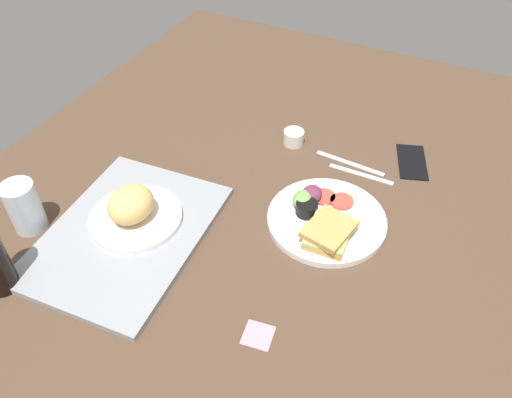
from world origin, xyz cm
name	(u,v)px	position (x,y,z in cm)	size (l,w,h in cm)	color
ground_plane	(264,225)	(0.00, 0.00, -1.50)	(190.00, 150.00, 3.00)	#4C3828
serving_tray	(126,234)	(-18.43, 25.75, 0.80)	(45.00, 33.00, 1.60)	gray
bread_plate_near	(133,210)	(-14.47, 25.88, 4.91)	(21.19, 21.19, 9.10)	white
plate_with_salad	(324,218)	(5.31, -12.94, 1.74)	(27.66, 27.66, 5.40)	white
drinking_glass	(24,207)	(-25.43, 47.33, 6.21)	(7.39, 7.39, 12.42)	silver
espresso_cup	(294,137)	(30.50, 5.58, 2.00)	(5.60, 5.60, 4.00)	silver
fork	(361,174)	(25.98, -15.36, 0.25)	(17.00, 1.40, 0.50)	#B7B7BC
knife	(350,163)	(28.98, -11.36, 0.25)	(19.00, 1.40, 0.50)	#B7B7BC
cell_phone	(412,161)	(36.76, -25.90, 0.40)	(14.40, 7.20, 0.80)	black
sticky_note	(258,335)	(-27.95, -12.28, 0.06)	(5.60, 5.60, 0.12)	pink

